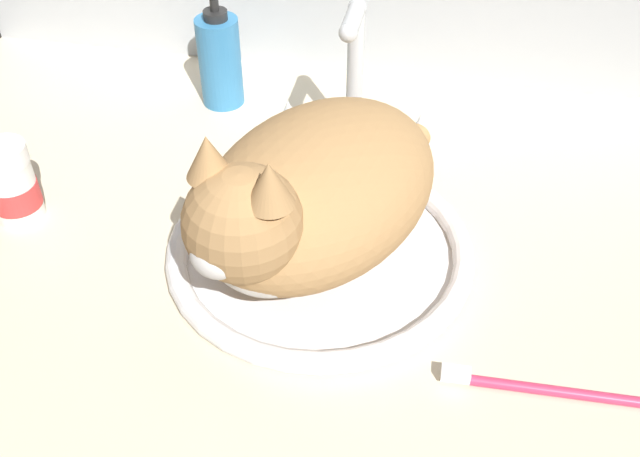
{
  "coord_description": "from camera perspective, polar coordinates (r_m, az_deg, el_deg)",
  "views": [
    {
      "loc": [
        13.8,
        -59.68,
        56.33
      ],
      "look_at": [
        3.12,
        -5.19,
        7.0
      ],
      "focal_mm": 40.23,
      "sensor_mm": 36.0,
      "label": 1
    }
  ],
  "objects": [
    {
      "name": "countertop",
      "position": [
        0.82,
        -1.44,
        -0.23
      ],
      "size": [
        113.67,
        69.69,
        3.0
      ],
      "primitive_type": "cube",
      "color": "beige",
      "rests_on": "ground"
    },
    {
      "name": "soap_pump_bottle",
      "position": [
        1.0,
        -7.98,
        13.21
      ],
      "size": [
        5.74,
        5.74,
        17.02
      ],
      "color": "teal",
      "rests_on": "countertop"
    },
    {
      "name": "faucet",
      "position": [
        0.89,
        2.67,
        10.61
      ],
      "size": [
        20.07,
        9.31,
        19.4
      ],
      "color": "silver",
      "rests_on": "countertop"
    },
    {
      "name": "cat",
      "position": [
        0.69,
        -0.98,
        2.57
      ],
      "size": [
        30.09,
        37.18,
        18.42
      ],
      "color": "tan",
      "rests_on": "sink_basin"
    },
    {
      "name": "sink_basin",
      "position": [
        0.76,
        0.0,
        -1.69
      ],
      "size": [
        32.59,
        32.59,
        2.26
      ],
      "color": "white",
      "rests_on": "countertop"
    },
    {
      "name": "toothbrush",
      "position": [
        0.68,
        17.34,
        -12.08
      ],
      "size": [
        19.05,
        1.66,
        1.7
      ],
      "color": "#D83359",
      "rests_on": "countertop"
    },
    {
      "name": "pill_bottle",
      "position": [
        0.86,
        -23.3,
        3.22
      ],
      "size": [
        5.47,
        5.47,
        9.42
      ],
      "color": "white",
      "rests_on": "countertop"
    }
  ]
}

